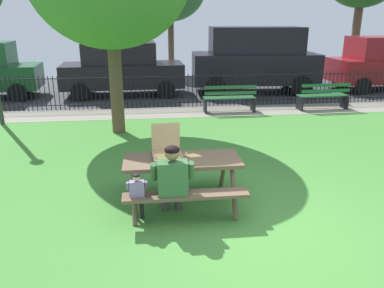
{
  "coord_description": "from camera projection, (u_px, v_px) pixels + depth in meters",
  "views": [
    {
      "loc": [
        -1.51,
        -4.63,
        2.88
      ],
      "look_at": [
        -0.79,
        1.65,
        0.75
      ],
      "focal_mm": 35.96,
      "sensor_mm": 36.0,
      "label": 1
    }
  ],
  "objects": [
    {
      "name": "ground",
      "position": [
        232.0,
        178.0,
        7.18
      ],
      "size": [
        28.0,
        11.69,
        0.02
      ],
      "primitive_type": "cube",
      "color": "#478837"
    },
    {
      "name": "picnic_table_foreground",
      "position": [
        182.0,
        169.0,
        5.98
      ],
      "size": [
        1.8,
        1.48,
        0.79
      ],
      "color": "brown",
      "rests_on": "ground"
    },
    {
      "name": "cobblestone_walkway",
      "position": [
        197.0,
        112.0,
        12.02
      ],
      "size": [
        28.0,
        1.4,
        0.01
      ],
      "primitive_type": "cube",
      "color": "gray"
    },
    {
      "name": "child_at_table",
      "position": [
        137.0,
        192.0,
        5.44
      ],
      "size": [
        0.3,
        0.29,
        0.8
      ],
      "color": "black",
      "rests_on": "ground"
    },
    {
      "name": "iron_fence_streetside",
      "position": [
        195.0,
        90.0,
        12.51
      ],
      "size": [
        23.09,
        0.03,
        1.09
      ],
      "color": "black",
      "rests_on": "ground"
    },
    {
      "name": "parked_car_center",
      "position": [
        122.0,
        68.0,
        14.21
      ],
      "size": [
        4.46,
        2.04,
        1.94
      ],
      "color": "black",
      "rests_on": "ground"
    },
    {
      "name": "adult_at_table",
      "position": [
        172.0,
        179.0,
        5.47
      ],
      "size": [
        0.61,
        0.59,
        1.19
      ],
      "color": "#414141",
      "rests_on": "ground"
    },
    {
      "name": "pizza_box_open",
      "position": [
        167.0,
        151.0,
        5.98
      ],
      "size": [
        0.47,
        0.49,
        0.5
      ],
      "color": "tan",
      "rests_on": "picnic_table_foreground"
    },
    {
      "name": "park_bench_center",
      "position": [
        230.0,
        99.0,
        11.87
      ],
      "size": [
        1.6,
        0.46,
        0.85
      ],
      "color": "#2C5D37",
      "rests_on": "ground"
    },
    {
      "name": "park_bench_right",
      "position": [
        323.0,
        97.0,
        12.2
      ],
      "size": [
        1.62,
        0.53,
        0.85
      ],
      "color": "#216130",
      "rests_on": "ground"
    },
    {
      "name": "parked_car_right",
      "position": [
        255.0,
        58.0,
        14.66
      ],
      "size": [
        4.81,
        2.3,
        2.46
      ],
      "color": "black",
      "rests_on": "ground"
    },
    {
      "name": "pizza_slice_on_table",
      "position": [
        191.0,
        155.0,
        6.07
      ],
      "size": [
        0.29,
        0.23,
        0.02
      ],
      "color": "#F7DE72",
      "rests_on": "picnic_table_foreground"
    },
    {
      "name": "street_asphalt",
      "position": [
        185.0,
        89.0,
        15.77
      ],
      "size": [
        28.0,
        6.55,
        0.01
      ],
      "primitive_type": "cube",
      "color": "#38383D"
    }
  ]
}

